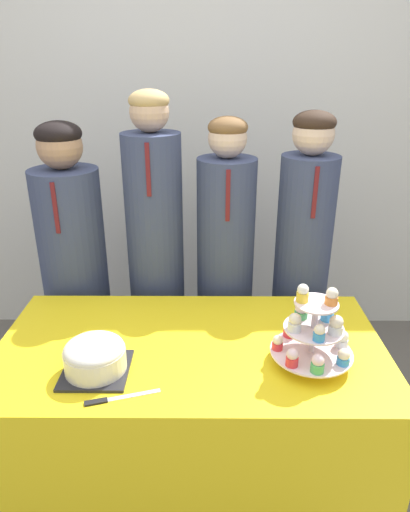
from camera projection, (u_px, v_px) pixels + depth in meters
The scene contains 9 objects.
wall_back at pixel (198, 119), 2.68m from camera, with size 9.00×0.06×2.70m.
table at pixel (192, 421), 1.80m from camera, with size 1.40×0.74×0.72m.
round_cake at pixel (95, 356), 1.49m from camera, with size 0.22×0.22×0.12m.
cake_knife at pixel (110, 400), 1.38m from camera, with size 0.23×0.08×0.01m.
cupcake_stand at pixel (314, 332), 1.51m from camera, with size 0.28×0.28×0.29m.
student_0 at pixel (76, 282), 2.20m from camera, with size 0.31×0.31×1.44m.
student_1 at pixel (157, 269), 2.17m from camera, with size 0.26×0.26×1.56m.
student_2 at pixel (225, 280), 2.19m from camera, with size 0.27×0.27×1.45m.
student_3 at pixel (300, 276), 2.18m from camera, with size 0.26×0.26×1.48m.
Camera 1 is at (0.06, -1.02, 1.66)m, focal length 32.00 mm.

